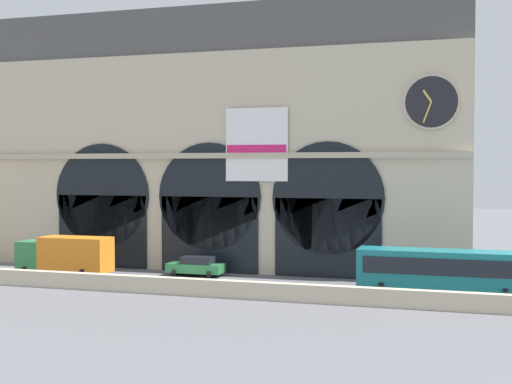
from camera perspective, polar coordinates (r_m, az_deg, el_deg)
ground_plane at (r=52.04m, az=-5.83°, el=-7.40°), size 200.00×200.00×0.00m
quay_parapet_wall at (r=47.53m, az=-8.13°, el=-7.63°), size 90.00×0.70×1.15m
station_building at (r=58.66m, az=-2.89°, el=4.11°), size 40.86×6.09×21.80m
box_truck_midwest at (r=56.10m, az=-15.44°, el=-5.02°), size 7.50×2.91×3.12m
car_center at (r=54.56m, az=-4.95°, el=-6.10°), size 4.40×2.22×1.55m
bus_east at (r=47.21m, az=15.14°, el=-6.26°), size 11.00×3.25×3.10m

